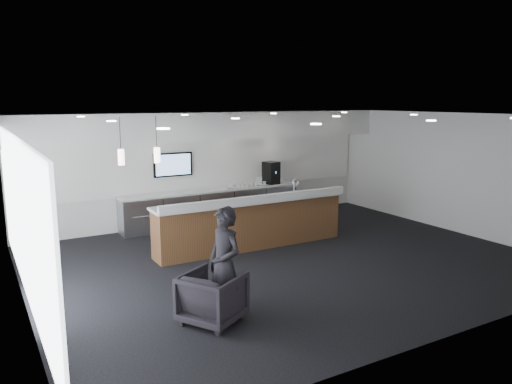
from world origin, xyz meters
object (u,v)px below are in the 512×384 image
coffee_machine (271,173)px  service_counter (252,222)px  lounge_guest (225,265)px  armchair (212,297)px

coffee_machine → service_counter: bearing=-139.1°
service_counter → lounge_guest: (-2.22, -3.11, 0.30)m
service_counter → lounge_guest: lounge_guest is taller
service_counter → lounge_guest: 3.84m
service_counter → armchair: (-2.42, -3.09, -0.19)m
coffee_machine → armchair: (-4.43, -5.50, -0.87)m
coffee_machine → lounge_guest: (-4.23, -5.52, -0.38)m
service_counter → armchair: service_counter is taller
service_counter → armchair: bearing=-128.0°
armchair → service_counter: bearing=-68.5°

